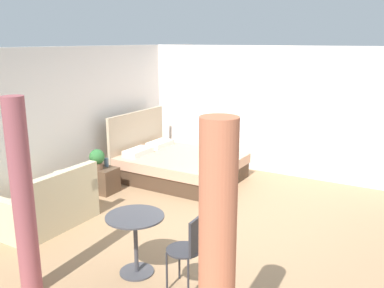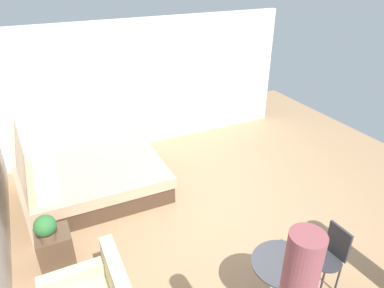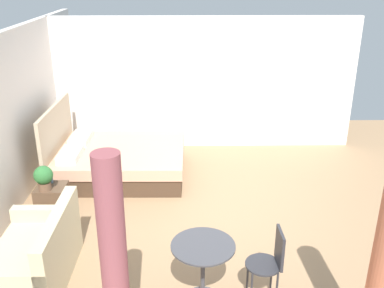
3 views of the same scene
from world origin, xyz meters
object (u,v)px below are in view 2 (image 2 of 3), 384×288
object	(u,v)px
nightstand	(55,247)
vase	(47,224)
balcony_table	(281,278)
cafe_chair_near_window	(331,253)
potted_plant	(45,228)
bed	(92,179)

from	to	relation	value
nightstand	vase	distance (m)	0.33
balcony_table	cafe_chair_near_window	bearing A→B (deg)	-88.97
potted_plant	balcony_table	xyz separation A→B (m)	(-1.76, -2.19, -0.15)
bed	cafe_chair_near_window	distance (m)	3.81
vase	balcony_table	xyz separation A→B (m)	(-1.98, -2.18, -0.02)
bed	vase	size ratio (longest dim) A/B	14.86
balcony_table	nightstand	bearing A→B (deg)	49.04
potted_plant	vase	world-z (taller)	potted_plant
nightstand	vase	xyz separation A→B (m)	(0.12, 0.03, 0.30)
balcony_table	cafe_chair_near_window	world-z (taller)	cafe_chair_near_window
bed	nightstand	distance (m)	1.51
cafe_chair_near_window	balcony_table	bearing A→B (deg)	91.03
balcony_table	bed	bearing A→B (deg)	23.72
bed	balcony_table	bearing A→B (deg)	-156.28
nightstand	vase	size ratio (longest dim) A/B	3.02
nightstand	balcony_table	bearing A→B (deg)	-130.96
bed	nightstand	world-z (taller)	bed
nightstand	potted_plant	distance (m)	0.44
bed	nightstand	bearing A→B (deg)	149.95
nightstand	balcony_table	size ratio (longest dim) A/B	0.62
nightstand	balcony_table	xyz separation A→B (m)	(-1.86, -2.15, 0.28)
potted_plant	cafe_chair_near_window	size ratio (longest dim) A/B	0.42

